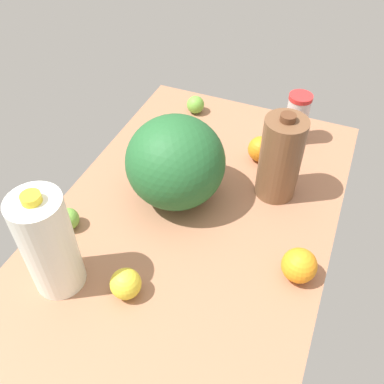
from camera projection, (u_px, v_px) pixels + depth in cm
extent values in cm
cube|color=#9F6A4C|center=(192.00, 221.00, 120.29)|extent=(120.00, 76.00, 3.00)
cylinder|color=silver|center=(296.00, 120.00, 138.78)|extent=(7.25, 7.25, 15.62)
cylinder|color=red|center=(301.00, 97.00, 132.76)|extent=(7.46, 7.46, 1.40)
cylinder|color=brown|center=(280.00, 159.00, 117.68)|extent=(11.66, 11.66, 25.27)
cylinder|color=#59331E|center=(288.00, 118.00, 108.12)|extent=(4.08, 4.08, 1.80)
cylinder|color=white|center=(49.00, 244.00, 95.11)|extent=(11.98, 11.98, 27.62)
cylinder|color=yellow|center=(31.00, 198.00, 84.72)|extent=(4.19, 4.19, 1.80)
ellipsoid|color=#235E2D|center=(175.00, 162.00, 116.23)|extent=(27.36, 27.36, 25.73)
sphere|color=#6FAD3F|center=(68.00, 219.00, 114.76)|extent=(6.09, 6.09, 6.09)
sphere|color=orange|center=(299.00, 265.00, 102.53)|extent=(8.64, 8.64, 8.64)
sphere|color=yellow|center=(126.00, 284.00, 99.60)|extent=(7.46, 7.46, 7.46)
sphere|color=orange|center=(261.00, 149.00, 134.15)|extent=(8.08, 8.08, 8.08)
sphere|color=#68A93A|center=(196.00, 105.00, 153.32)|extent=(6.28, 6.28, 6.28)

